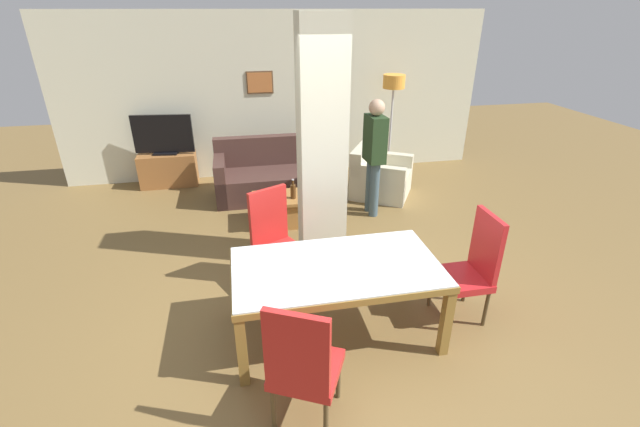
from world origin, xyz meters
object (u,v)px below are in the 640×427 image
Objects in this scene: tv_screen at (163,135)px; dining_chair_far_left at (275,238)px; sofa at (278,176)px; standing_person at (374,151)px; armchair at (379,178)px; dining_table at (336,278)px; dining_chair_near_left at (303,364)px; bottle at (293,191)px; coffee_table at (282,210)px; floor_lamp at (393,91)px; tv_stand at (169,170)px; dining_chair_head_right at (472,265)px.

dining_chair_far_left is at bearing 121.36° from tv_screen.
sofa is 1.18× the size of standing_person.
dining_chair_far_left is 2.18m from standing_person.
armchair is 1.22× the size of tv_screen.
armchair is 3.55m from tv_screen.
dining_table is at bearing 90.00° from dining_chair_far_left.
dining_chair_near_left is 3.15m from bottle.
floor_lamp is (2.11, 1.59, 1.26)m from coffee_table.
armchair is 1.70m from bottle.
sofa is 2.12× the size of tv_stand.
coffee_table is at bearing 140.11° from tv_screen.
dining_chair_near_left is (-0.45, -0.90, -0.03)m from dining_table.
dining_chair_near_left is at bearing 86.07° from sofa.
bottle is at bearing -45.39° from tv_stand.
standing_person is (-0.79, -1.52, -0.52)m from floor_lamp.
tv_screen is (-1.76, 0.75, 0.56)m from sofa.
dining_table is 1.68× the size of dining_chair_far_left.
standing_person is at bearing 157.03° from tv_screen.
dining_table is 4.42m from floor_lamp.
coffee_table is 2.93m from floor_lamp.
dining_chair_far_left reaches higher than sofa.
dining_chair_head_right is 1.41× the size of coffee_table.
floor_lamp is at bearing -164.87° from sofa.
dining_table is 6.63× the size of bottle.
dining_chair_near_left is 3.95× the size of bottle.
tv_stand is at bearing -173.18° from tv_screen.
armchair is (0.12, 3.02, -0.29)m from dining_chair_head_right.
dining_chair_head_right is at bearing 28.48° from armchair.
bottle is (-1.36, 2.23, -0.06)m from dining_chair_head_right.
standing_person is at bearing 4.03° from armchair.
floor_lamp reaches higher than tv_stand.
sofa is 1.99m from tv_screen.
dining_chair_head_right is at bearing 134.84° from tv_screen.
sofa is at bearing 49.05° from standing_person.
floor_lamp reaches higher than coffee_table.
tv_stand is 0.97× the size of tv_screen.
armchair is (1.86, 3.92, -0.29)m from dining_chair_near_left.
dining_table is 1.30m from dining_chair_head_right.
tv_screen is (-0.00, 0.00, 0.59)m from tv_stand.
tv_screen reaches higher than dining_chair_far_left.
coffee_table is at bearing 153.14° from bottle.
sofa reaches higher than armchair.
dining_chair_head_right is 0.62× the size of floor_lamp.
tv_screen reaches higher than dining_chair_near_left.
dining_chair_far_left is at bearing 62.92° from dining_chair_head_right.
dining_chair_near_left is 5.22m from tv_stand.
sofa is (-0.15, 3.35, -0.29)m from dining_table.
dining_chair_far_left reaches higher than bottle.
armchair is 1.26× the size of tv_stand.
dining_chair_head_right is 1.17× the size of tv_stand.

